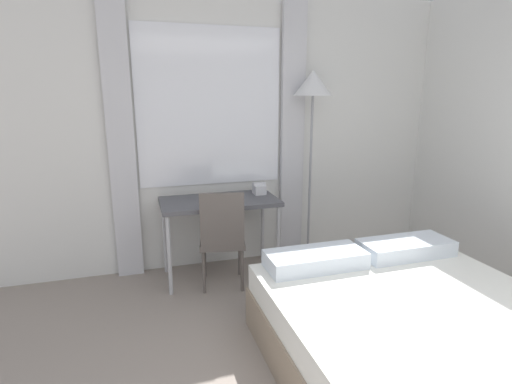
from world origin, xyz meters
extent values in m
cube|color=silver|center=(0.00, 3.19, 1.35)|extent=(5.12, 0.05, 2.70)
cube|color=white|center=(-0.37, 3.16, 1.60)|extent=(1.40, 0.01, 1.50)
cube|color=silver|center=(-1.21, 3.11, 1.30)|extent=(0.24, 0.06, 2.60)
cube|color=silver|center=(0.47, 3.11, 1.30)|extent=(0.24, 0.06, 2.60)
cube|color=#4C4C51|center=(-0.37, 2.82, 0.75)|extent=(1.09, 0.56, 0.04)
cylinder|color=#B2B2B7|center=(-0.88, 2.58, 0.36)|extent=(0.04, 0.04, 0.73)
cylinder|color=#B2B2B7|center=(0.13, 2.58, 0.36)|extent=(0.04, 0.04, 0.73)
cylinder|color=#B2B2B7|center=(-0.88, 3.06, 0.36)|extent=(0.04, 0.04, 0.73)
cylinder|color=#B2B2B7|center=(0.13, 3.06, 0.36)|extent=(0.04, 0.04, 0.73)
cube|color=#59514C|center=(-0.39, 2.65, 0.42)|extent=(0.47, 0.47, 0.05)
cube|color=#59514C|center=(-0.42, 2.47, 0.68)|extent=(0.38, 0.11, 0.47)
cylinder|color=#59514C|center=(-0.59, 2.51, 0.20)|extent=(0.03, 0.03, 0.40)
cylinder|color=#59514C|center=(-0.26, 2.45, 0.20)|extent=(0.03, 0.03, 0.40)
cylinder|color=#59514C|center=(-0.53, 2.85, 0.20)|extent=(0.03, 0.03, 0.40)
cylinder|color=#59514C|center=(-0.19, 2.78, 0.20)|extent=(0.03, 0.03, 0.40)
cube|color=gray|center=(0.50, 0.93, 0.15)|extent=(1.73, 2.02, 0.30)
cube|color=silver|center=(0.50, 0.93, 0.40)|extent=(1.70, 1.98, 0.19)
cube|color=silver|center=(0.11, 1.74, 0.55)|extent=(0.73, 0.32, 0.12)
cube|color=silver|center=(0.89, 1.74, 0.55)|extent=(0.73, 0.32, 0.12)
cylinder|color=#4C4C51|center=(0.59, 2.90, 0.01)|extent=(0.30, 0.30, 0.03)
cylinder|color=gray|center=(0.59, 2.90, 0.87)|extent=(0.02, 0.02, 1.68)
cone|color=silver|center=(0.59, 2.90, 1.83)|extent=(0.37, 0.37, 0.24)
cube|color=silver|center=(0.05, 2.92, 0.81)|extent=(0.11, 0.13, 0.09)
cube|color=silver|center=(0.05, 2.92, 0.87)|extent=(0.13, 0.05, 0.02)
cube|color=#4C4238|center=(-0.33, 2.84, 0.78)|extent=(0.29, 0.22, 0.02)
cube|color=white|center=(-0.33, 2.84, 0.79)|extent=(0.27, 0.20, 0.01)
camera|label=1|loc=(-1.10, -0.72, 1.73)|focal=28.00mm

